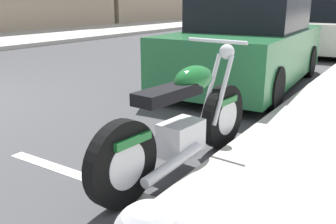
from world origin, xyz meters
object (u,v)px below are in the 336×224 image
crossing_truck (329,8)px  car_opposite_curb (220,15)px  parked_car_mid_block (318,28)px  parked_motorcycle (183,124)px  parked_car_near_corner (248,47)px

crossing_truck → car_opposite_curb: size_ratio=1.26×
parked_car_mid_block → car_opposite_curb: 11.72m
crossing_truck → parked_motorcycle: bearing=95.2°
parked_car_mid_block → car_opposite_curb: bearing=36.1°
parked_motorcycle → crossing_truck: size_ratio=0.38×
parked_motorcycle → crossing_truck: 34.88m
parked_motorcycle → car_opposite_curb: (18.17, 8.26, 0.23)m
crossing_truck → parked_car_mid_block: bearing=96.5°
parked_motorcycle → parked_car_near_corner: bearing=17.8°
parked_motorcycle → parked_car_mid_block: (9.12, 0.81, 0.26)m
parked_car_mid_block → crossing_truck: bearing=6.6°
parked_motorcycle → crossing_truck: crossing_truck is taller
parked_car_mid_block → car_opposite_curb: parked_car_mid_block is taller
parked_car_near_corner → crossing_truck: bearing=4.7°
parked_motorcycle → parked_car_mid_block: size_ratio=0.49×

